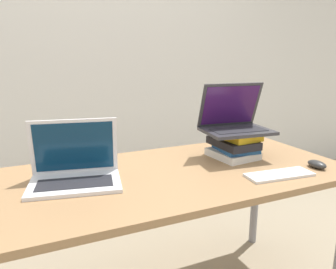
% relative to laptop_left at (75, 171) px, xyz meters
% --- Properties ---
extents(wall_back, '(8.00, 0.05, 2.70)m').
position_rel_laptop_left_xyz_m(wall_back, '(0.41, 1.38, 0.56)').
color(wall_back, silver).
rests_on(wall_back, ground_plane).
extents(desk, '(1.70, 0.78, 0.74)m').
position_rel_laptop_left_xyz_m(desk, '(0.41, -0.05, -0.12)').
color(desk, '#9E754C').
rests_on(desk, ground_plane).
extents(laptop_left, '(0.41, 0.32, 0.26)m').
position_rel_laptop_left_xyz_m(laptop_left, '(0.00, 0.00, 0.00)').
color(laptop_left, silver).
rests_on(laptop_left, desk).
extents(book_stack, '(0.22, 0.26, 0.14)m').
position_rel_laptop_left_xyz_m(book_stack, '(0.82, 0.02, 0.02)').
color(book_stack, white).
rests_on(book_stack, desk).
extents(laptop_on_books, '(0.36, 0.28, 0.25)m').
position_rel_laptop_left_xyz_m(laptop_on_books, '(0.82, 0.03, 0.14)').
color(laptop_on_books, '#333338').
rests_on(laptop_on_books, book_stack).
extents(wireless_keyboard, '(0.32, 0.14, 0.01)m').
position_rel_laptop_left_xyz_m(wireless_keyboard, '(0.84, -0.30, -0.05)').
color(wireless_keyboard, white).
rests_on(wireless_keyboard, desk).
extents(mouse, '(0.06, 0.10, 0.04)m').
position_rel_laptop_left_xyz_m(mouse, '(1.08, -0.29, -0.03)').
color(mouse, '#2D2D2D').
rests_on(mouse, desk).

